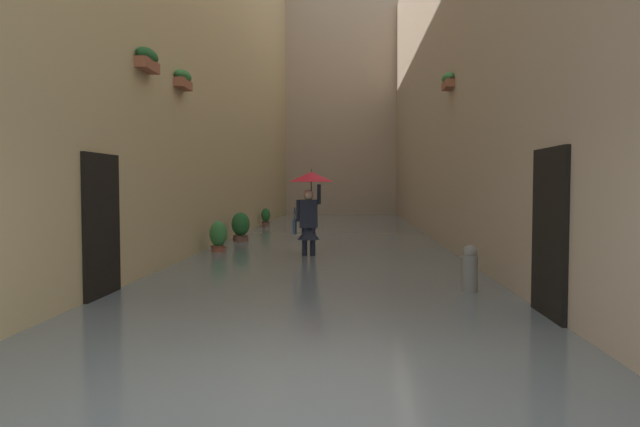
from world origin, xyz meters
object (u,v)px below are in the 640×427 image
potted_plant_mid_right (218,239)px  mooring_bollard (470,275)px  person_wading (310,198)px  potted_plant_near_right (266,219)px  potted_plant_far_right (241,229)px

potted_plant_mid_right → mooring_bollard: bearing=135.0°
person_wading → potted_plant_mid_right: size_ratio=2.29×
person_wading → potted_plant_near_right: size_ratio=2.39×
person_wading → potted_plant_near_right: bearing=-75.5°
person_wading → mooring_bollard: (-2.65, 4.20, -1.03)m
potted_plant_near_right → mooring_bollard: (-4.98, 13.23, -0.03)m
potted_plant_mid_right → potted_plant_far_right: 2.53m
person_wading → potted_plant_far_right: bearing=-55.9°
potted_plant_mid_right → mooring_bollard: potted_plant_mid_right is taller
person_wading → potted_plant_far_right: size_ratio=2.11×
person_wading → potted_plant_mid_right: (2.20, -0.66, -0.97)m
potted_plant_near_right → potted_plant_far_right: bearing=91.7°
potted_plant_near_right → potted_plant_far_right: (-0.17, 5.85, 0.07)m
potted_plant_mid_right → potted_plant_far_right: (-0.04, -2.53, 0.04)m
potted_plant_mid_right → mooring_bollard: (-4.85, 4.85, -0.06)m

